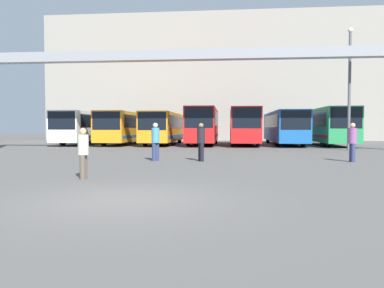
% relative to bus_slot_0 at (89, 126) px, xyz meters
% --- Properties ---
extents(ground_plane, '(200.00, 200.00, 0.00)m').
position_rel_bus_slot_0_xyz_m(ground_plane, '(11.26, -27.39, -1.76)').
color(ground_plane, '#514F4C').
extents(building_backdrop, '(42.92, 12.00, 16.12)m').
position_rel_bus_slot_0_xyz_m(building_backdrop, '(11.26, 17.52, 6.30)').
color(building_backdrop, gray).
rests_on(building_backdrop, ground).
extents(overhead_gantry, '(30.56, 0.80, 6.98)m').
position_rel_bus_slot_0_xyz_m(overhead_gantry, '(11.26, -9.37, 4.14)').
color(overhead_gantry, gray).
rests_on(overhead_gantry, ground).
extents(bus_slot_0, '(2.56, 11.98, 3.04)m').
position_rel_bus_slot_0_xyz_m(bus_slot_0, '(0.00, 0.00, 0.00)').
color(bus_slot_0, silver).
rests_on(bus_slot_0, ground).
extents(bus_slot_1, '(2.55, 11.75, 3.00)m').
position_rel_bus_slot_0_xyz_m(bus_slot_1, '(3.75, -0.11, -0.02)').
color(bus_slot_1, orange).
rests_on(bus_slot_1, ground).
extents(bus_slot_2, '(2.55, 11.27, 2.95)m').
position_rel_bus_slot_0_xyz_m(bus_slot_2, '(7.51, -0.36, -0.05)').
color(bus_slot_2, orange).
rests_on(bus_slot_2, ground).
extents(bus_slot_3, '(2.51, 11.18, 3.34)m').
position_rel_bus_slot_0_xyz_m(bus_slot_3, '(11.26, -0.40, 0.16)').
color(bus_slot_3, red).
rests_on(bus_slot_3, ground).
extents(bus_slot_4, '(2.47, 10.10, 3.29)m').
position_rel_bus_slot_0_xyz_m(bus_slot_4, '(15.01, -0.94, 0.13)').
color(bus_slot_4, red).
rests_on(bus_slot_4, ground).
extents(bus_slot_5, '(2.53, 12.48, 3.03)m').
position_rel_bus_slot_0_xyz_m(bus_slot_5, '(18.77, 0.25, -0.00)').
color(bus_slot_5, '#1959A5').
rests_on(bus_slot_5, ground).
extents(bus_slot_6, '(2.61, 10.07, 3.27)m').
position_rel_bus_slot_0_xyz_m(bus_slot_6, '(22.52, -0.96, 0.13)').
color(bus_slot_6, '#268C4C').
rests_on(bus_slot_6, ground).
extents(pedestrian_near_right, '(0.38, 0.38, 1.82)m').
position_rel_bus_slot_0_xyz_m(pedestrian_near_right, '(10.09, -17.74, -0.79)').
color(pedestrian_near_right, navy).
rests_on(pedestrian_near_right, ground).
extents(pedestrian_near_left, '(0.38, 0.38, 1.81)m').
position_rel_bus_slot_0_xyz_m(pedestrian_near_left, '(19.31, -17.46, -0.80)').
color(pedestrian_near_left, navy).
rests_on(pedestrian_near_left, ground).
extents(pedestrian_mid_right, '(0.33, 0.33, 1.58)m').
position_rel_bus_slot_0_xyz_m(pedestrian_mid_right, '(9.11, -24.29, -0.92)').
color(pedestrian_mid_right, brown).
rests_on(pedestrian_mid_right, ground).
extents(pedestrian_far_center, '(0.38, 0.38, 1.81)m').
position_rel_bus_slot_0_xyz_m(pedestrian_far_center, '(12.29, -17.78, -0.80)').
color(pedestrian_far_center, black).
rests_on(pedestrian_far_center, ground).
extents(lamp_post, '(0.36, 0.36, 8.56)m').
position_rel_bus_slot_0_xyz_m(lamp_post, '(22.03, -8.14, 2.88)').
color(lamp_post, '#595B60').
rests_on(lamp_post, ground).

